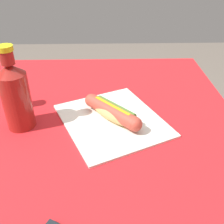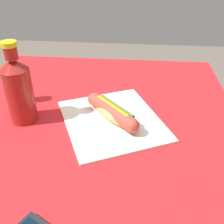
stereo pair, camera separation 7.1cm
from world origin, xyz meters
The scene contains 5 objects.
dining_table centered at (0.00, 0.00, 0.61)m, with size 1.01×0.83×0.77m.
paper_wrapper centered at (-0.05, 0.06, 0.77)m, with size 0.29×0.25×0.01m, color silver.
hot_dog centered at (-0.05, 0.06, 0.80)m, with size 0.16×0.15×0.05m.
soda_bottle centered at (-0.03, -0.19, 0.87)m, with size 0.07×0.07×0.22m.
salt_shaker centered at (-0.13, -0.23, 0.82)m, with size 0.04×0.04×0.09m, color silver.
Camera 1 is at (0.55, 0.04, 1.19)m, focal length 41.97 mm.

